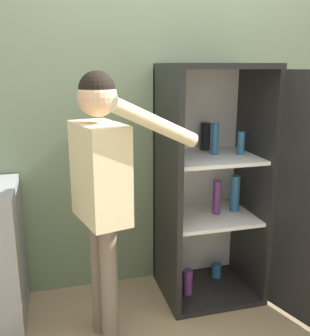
# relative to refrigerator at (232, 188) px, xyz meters

# --- Properties ---
(wall_back) EXTENTS (7.00, 0.06, 2.55)m
(wall_back) POSITION_rel_refrigerator_xyz_m (-0.29, 0.43, 0.48)
(wall_back) COLOR gray
(wall_back) RESTS_ON ground_plane
(refrigerator) EXTENTS (0.90, 1.19, 1.61)m
(refrigerator) POSITION_rel_refrigerator_xyz_m (0.00, 0.00, 0.00)
(refrigerator) COLOR black
(refrigerator) RESTS_ON ground_plane
(person) EXTENTS (0.67, 0.50, 1.57)m
(person) POSITION_rel_refrigerator_xyz_m (-0.89, -0.22, 0.21)
(person) COLOR #726656
(person) RESTS_ON ground_plane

